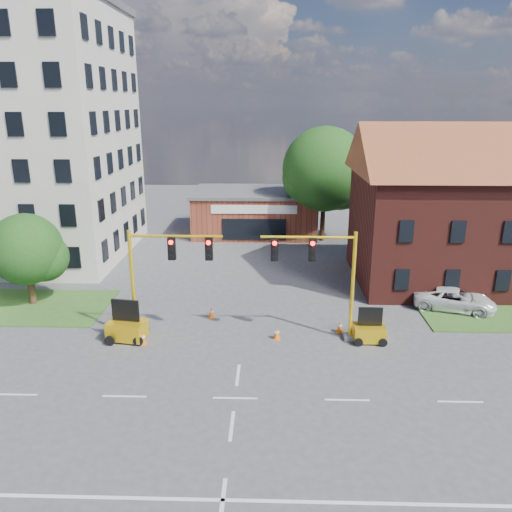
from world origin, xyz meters
The scene contains 16 objects.
ground centered at (0.00, 0.00, 0.00)m, with size 120.00×120.00×0.00m, color #48484B.
lane_markings centered at (0.00, -3.00, 0.01)m, with size 60.00×36.00×0.01m, color silver, non-canonical shape.
office_block centered at (-20.00, 21.90, 10.31)m, with size 18.40×15.40×20.60m.
brick_shop centered at (0.00, 29.98, 2.16)m, with size 12.40×8.40×4.30m.
townhouse_row centered at (18.00, 16.00, 5.93)m, with size 21.00×11.00×11.50m.
tree_large centered at (6.90, 27.08, 6.51)m, with size 8.21×7.82×10.71m.
tree_nw_front centered at (-13.77, 10.58, 3.60)m, with size 4.81×4.58×6.06m.
signal_mast_west centered at (-4.36, 6.00, 3.92)m, with size 5.30×0.60×6.20m.
signal_mast_east centered at (4.36, 6.00, 3.92)m, with size 5.30×0.60×6.20m.
trailer_west centered at (-6.40, 5.59, 0.72)m, with size 2.20×1.65×2.29m.
trailer_east centered at (7.02, 5.77, 0.60)m, with size 1.71×1.15×1.93m.
cone_a centered at (-5.43, 5.08, 0.34)m, with size 0.40×0.40×0.70m.
cone_b centered at (-2.05, 8.73, 0.34)m, with size 0.40×0.40×0.70m.
cone_c centered at (1.93, 5.91, 0.34)m, with size 0.40×0.40×0.70m.
cone_d centered at (5.56, 6.85, 0.34)m, with size 0.40×0.40×0.70m.
pickup_white centered at (13.30, 10.42, 0.69)m, with size 2.31×5.00×1.39m, color white.
Camera 1 is at (1.50, -19.44, 12.68)m, focal length 35.00 mm.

